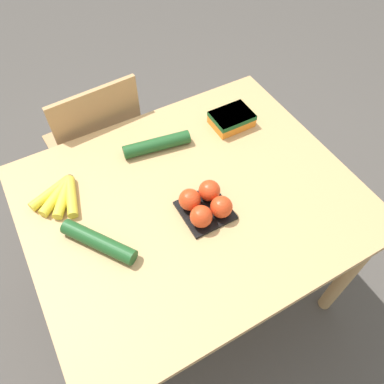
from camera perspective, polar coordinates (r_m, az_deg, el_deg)
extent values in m
plane|color=#4C4742|center=(2.02, 0.00, -13.55)|extent=(12.00, 12.00, 0.00)
cube|color=tan|center=(1.37, 0.00, -1.13)|extent=(1.18, 0.98, 0.03)
cylinder|color=tan|center=(1.77, 22.69, -11.32)|extent=(0.06, 0.06, 0.74)
cylinder|color=tan|center=(1.87, -21.06, -4.96)|extent=(0.06, 0.06, 0.74)
cylinder|color=tan|center=(2.08, 7.03, 6.97)|extent=(0.06, 0.06, 0.74)
cube|color=tan|center=(2.02, -14.56, 6.95)|extent=(0.45, 0.43, 0.03)
cube|color=tan|center=(1.72, -13.61, 8.71)|extent=(0.39, 0.05, 0.46)
cylinder|color=tan|center=(2.33, -11.12, 7.36)|extent=(0.04, 0.04, 0.44)
cylinder|color=tan|center=(2.28, -19.16, 3.53)|extent=(0.04, 0.04, 0.44)
cylinder|color=tan|center=(2.11, -7.05, 1.90)|extent=(0.04, 0.04, 0.44)
cylinder|color=tan|center=(2.06, -15.81, -2.45)|extent=(0.04, 0.04, 0.44)
sphere|color=brown|center=(1.45, -18.16, 1.94)|extent=(0.03, 0.03, 0.03)
cylinder|color=yellow|center=(1.43, -20.71, -0.12)|extent=(0.17, 0.09, 0.04)
cylinder|color=yellow|center=(1.42, -19.95, -0.57)|extent=(0.15, 0.14, 0.04)
cylinder|color=yellow|center=(1.41, -18.99, -0.76)|extent=(0.12, 0.16, 0.04)
cylinder|color=yellow|center=(1.40, -17.93, -0.68)|extent=(0.08, 0.17, 0.04)
cube|color=black|center=(1.31, 2.00, -2.81)|extent=(0.17, 0.17, 0.01)
sphere|color=red|center=(1.25, 1.41, -3.75)|extent=(0.08, 0.08, 0.08)
sphere|color=red|center=(1.27, 4.50, -2.28)|extent=(0.08, 0.08, 0.08)
sphere|color=red|center=(1.29, -0.35, -1.17)|extent=(0.08, 0.08, 0.08)
sphere|color=red|center=(1.31, 2.67, 0.21)|extent=(0.08, 0.08, 0.08)
cube|color=orange|center=(1.59, 6.06, 10.99)|extent=(0.16, 0.12, 0.06)
cube|color=#145123|center=(1.58, 6.12, 11.48)|extent=(0.17, 0.12, 0.02)
cylinder|color=#1E5123|center=(1.49, -5.38, 7.24)|extent=(0.27, 0.10, 0.05)
cylinder|color=#1E5123|center=(1.26, -14.05, -7.35)|extent=(0.19, 0.25, 0.05)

